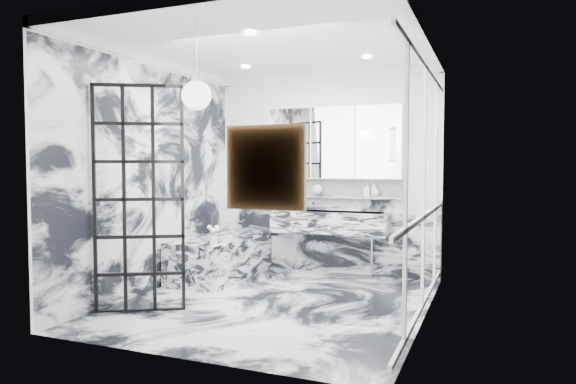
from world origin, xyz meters
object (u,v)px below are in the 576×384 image
at_px(crittall_door, 139,199).
at_px(bathtub, 221,257).
at_px(mirror_cabinet, 334,143).
at_px(trough_sink, 330,222).

height_order(crittall_door, bathtub, crittall_door).
distance_m(crittall_door, bathtub, 1.94).
height_order(crittall_door, mirror_cabinet, mirror_cabinet).
relative_size(crittall_door, mirror_cabinet, 1.22).
xyz_separation_m(crittall_door, mirror_cabinet, (1.31, 2.56, 0.66)).
bearing_deg(bathtub, mirror_cabinet, 32.06).
bearing_deg(bathtub, trough_sink, 26.48).
height_order(trough_sink, bathtub, trough_sink).
relative_size(trough_sink, bathtub, 0.97).
relative_size(crittall_door, bathtub, 1.40).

